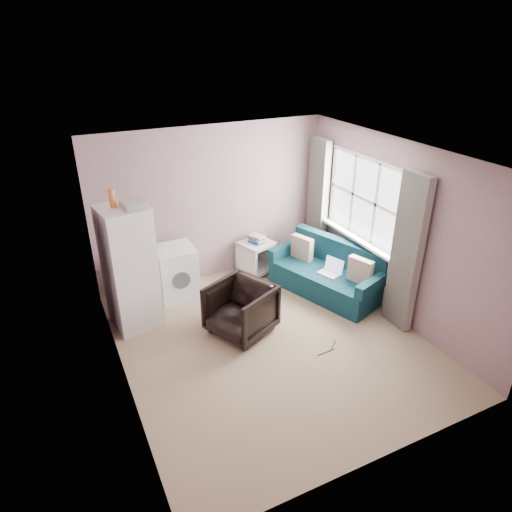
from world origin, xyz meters
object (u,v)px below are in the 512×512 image
at_px(armchair, 241,307).
at_px(side_table, 256,255).
at_px(fridge, 130,267).
at_px(washing_machine, 176,271).
at_px(sofa, 329,274).

xyz_separation_m(armchair, side_table, (0.94, 1.47, -0.07)).
bearing_deg(fridge, armchair, -43.49).
height_order(washing_machine, side_table, washing_machine).
xyz_separation_m(armchair, washing_machine, (-0.50, 1.31, 0.03)).
distance_m(side_table, sofa, 1.30).
xyz_separation_m(armchair, fridge, (-1.25, 0.85, 0.49)).
bearing_deg(side_table, armchair, -122.72).
relative_size(fridge, side_table, 2.89).
bearing_deg(sofa, side_table, 106.08).
bearing_deg(fridge, side_table, 6.60).
distance_m(fridge, sofa, 3.04).
relative_size(washing_machine, side_table, 1.19).
bearing_deg(fridge, washing_machine, 22.53).
bearing_deg(armchair, side_table, 122.31).
bearing_deg(fridge, sofa, -17.75).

